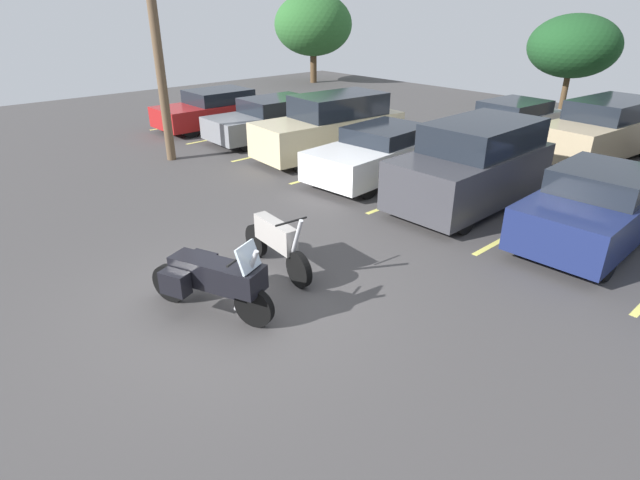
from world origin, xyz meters
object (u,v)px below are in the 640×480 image
Objects in this scene: car_red at (215,109)px; car_white at (381,153)px; motorcycle_second at (276,243)px; car_champagne at (331,127)px; utility_pole at (152,10)px; car_charcoal at (473,166)px; car_grey at (272,119)px; car_far_silver at (507,123)px; motorcycle_touring at (213,278)px; car_navy at (597,207)px; car_far_tan at (603,130)px.

car_red reaches higher than car_white.
motorcycle_second is 7.75m from car_champagne.
motorcycle_second is 0.25× the size of utility_pole.
car_red reaches higher than motorcycle_second.
car_charcoal is 9.72m from utility_pole.
car_grey is 3.01m from car_champagne.
motorcycle_second is 11.60m from car_far_silver.
utility_pole is at bearing -49.36° from car_red.
motorcycle_touring is 7.08m from car_charcoal.
motorcycle_second is 0.48× the size of car_navy.
car_far_silver is 0.92× the size of car_far_tan.
car_grey is 8.15m from car_far_silver.
car_charcoal reaches higher than motorcycle_touring.
car_far_silver is 0.55× the size of utility_pole.
car_navy reaches higher than car_white.
car_charcoal is at bearing -178.67° from car_navy.
car_white is 7.31m from car_far_tan.
car_red is 13.54m from car_far_tan.
car_far_silver is at bearing 100.56° from motorcycle_touring.
car_white is at bearing -4.29° from car_grey.
car_navy is 0.88× the size of car_far_tan.
car_charcoal is (2.89, -0.01, 0.29)m from car_white.
car_white is (5.52, -0.41, -0.01)m from car_grey.
car_far_tan is at bearing 63.03° from car_white.
utility_pole is at bearing -147.60° from car_white.
car_navy is 0.52× the size of utility_pole.
utility_pole reaches higher than motorcycle_second.
car_red is 1.03× the size of car_navy.
car_champagne is at bearing 125.53° from motorcycle_touring.
car_navy is (3.32, 5.54, 0.20)m from motorcycle_second.
car_champagne reaches higher than car_white.
car_champagne is 0.61× the size of utility_pole.
car_far_tan is (0.43, 13.60, 0.25)m from motorcycle_touring.
car_navy reaches higher than car_red.
motorcycle_second is 5.52m from car_charcoal.
car_grey is 1.05× the size of car_charcoal.
car_navy is 6.90m from car_far_tan.
utility_pole is (-7.95, 1.97, 3.72)m from motorcycle_second.
motorcycle_touring is at bearing -72.86° from motorcycle_second.
car_white is 7.49m from utility_pole.
car_white is at bearing -179.49° from car_navy.
car_champagne reaches higher than car_grey.
car_far_tan reaches higher than car_far_silver.
car_champagne is (5.97, 0.59, 0.22)m from car_red.
car_white is at bearing 0.70° from car_red.
motorcycle_touring is 0.26× the size of utility_pole.
car_navy reaches higher than motorcycle_second.
car_charcoal is 0.96× the size of car_far_silver.
car_champagne is at bearing 169.06° from car_white.
utility_pole is (-6.01, -9.47, 3.56)m from car_far_silver.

